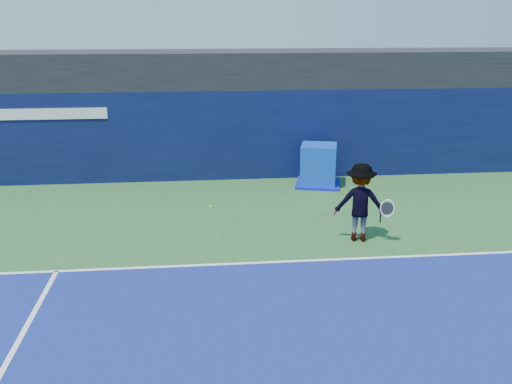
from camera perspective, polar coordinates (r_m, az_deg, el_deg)
ground at (r=10.35m, az=5.40°, el=-13.71°), size 80.00×80.00×0.00m
baseline at (r=12.97m, az=2.85°, el=-6.97°), size 24.00×0.10×0.01m
stadium_band at (r=20.37m, az=-0.66°, el=12.26°), size 36.00×3.00×1.20m
back_wall_assembly at (r=19.67m, az=-0.39°, el=5.92°), size 36.00×1.03×3.00m
equipment_cart at (r=18.79m, az=6.26°, el=2.53°), size 1.72×1.72×1.35m
tennis_player at (r=14.13m, az=10.38°, el=-1.03°), size 1.46×0.98×1.94m
tennis_ball at (r=14.00m, az=-4.56°, el=-1.43°), size 0.06×0.06×0.06m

